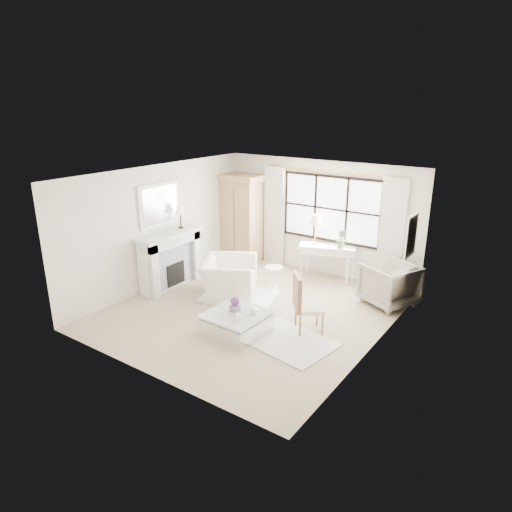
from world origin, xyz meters
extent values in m
plane|color=tan|center=(0.00, 0.00, 0.00)|extent=(5.50, 5.50, 0.00)
plane|color=silver|center=(0.00, 0.00, 2.70)|extent=(5.50, 5.50, 0.00)
plane|color=white|center=(0.00, 2.75, 1.35)|extent=(5.00, 0.00, 5.00)
plane|color=beige|center=(0.00, -2.75, 1.35)|extent=(5.00, 0.00, 5.00)
plane|color=beige|center=(-2.50, 0.00, 1.35)|extent=(0.00, 5.50, 5.50)
plane|color=silver|center=(2.50, 0.00, 1.35)|extent=(0.00, 5.50, 5.50)
cube|color=silver|center=(0.30, 2.73, 1.60)|extent=(2.40, 0.02, 1.50)
cylinder|color=#B6833F|center=(0.30, 2.67, 2.47)|extent=(3.30, 0.04, 0.04)
cube|color=beige|center=(-1.20, 2.65, 1.24)|extent=(0.55, 0.10, 2.47)
cube|color=beige|center=(1.80, 2.65, 1.24)|extent=(0.55, 0.10, 2.47)
cube|color=silver|center=(-2.29, 0.00, 0.59)|extent=(0.34, 1.50, 1.18)
cube|color=#B6B6BD|center=(-2.12, 0.00, 0.53)|extent=(0.03, 1.22, 0.97)
cube|color=black|center=(-2.11, 0.00, 0.32)|extent=(0.06, 0.52, 0.50)
cube|color=silver|center=(-2.25, 0.00, 1.22)|extent=(0.58, 1.66, 0.08)
cube|color=white|center=(-2.47, 0.00, 1.84)|extent=(0.05, 1.15, 0.95)
cube|color=#B3B8BF|center=(-2.44, 0.00, 1.84)|extent=(0.02, 1.00, 0.80)
cube|color=silver|center=(2.47, 1.70, 1.55)|extent=(0.04, 0.62, 0.82)
cube|color=beige|center=(2.45, 1.70, 1.55)|extent=(0.01, 0.52, 0.72)
cylinder|color=black|center=(-2.25, 0.40, 1.27)|extent=(0.12, 0.12, 0.03)
cylinder|color=black|center=(-2.25, 0.40, 1.44)|extent=(0.03, 0.03, 0.30)
cone|color=#FFEDD0|center=(-2.25, 0.40, 1.68)|extent=(0.22, 0.22, 0.18)
cube|color=tan|center=(-2.01, 2.34, 1.05)|extent=(1.02, 0.63, 2.10)
cube|color=tan|center=(-2.01, 2.34, 2.17)|extent=(1.14, 0.74, 0.14)
cube|color=white|center=(0.41, 2.44, 0.68)|extent=(1.31, 0.82, 0.14)
cube|color=white|center=(0.41, 2.44, 0.77)|extent=(1.38, 0.88, 0.06)
cylinder|color=#B2823E|center=(0.07, 2.42, 0.82)|extent=(0.14, 0.14, 0.03)
cylinder|color=#B2823E|center=(0.07, 2.42, 1.06)|extent=(0.02, 0.02, 0.46)
cone|color=beige|center=(0.07, 2.42, 1.38)|extent=(0.28, 0.28, 0.22)
imported|color=#5B734D|center=(0.75, 2.44, 1.02)|extent=(0.25, 0.20, 0.44)
cylinder|color=white|center=(-0.27, 1.19, 0.01)|extent=(0.26, 0.26, 0.03)
cylinder|color=white|center=(-0.27, 1.19, 0.25)|extent=(0.06, 0.06, 0.44)
cylinder|color=white|center=(-0.27, 1.19, 0.49)|extent=(0.40, 0.40, 0.03)
cube|color=white|center=(-0.63, 0.42, 0.01)|extent=(1.77, 1.47, 0.03)
cube|color=silver|center=(1.25, -0.68, 0.01)|extent=(1.64, 1.33, 0.03)
imported|color=white|center=(-0.85, 0.34, 0.40)|extent=(1.54, 1.60, 0.80)
imported|color=gray|center=(2.10, 1.85, 0.44)|extent=(1.27, 1.26, 0.87)
cube|color=silver|center=(1.34, -0.13, 0.46)|extent=(0.66, 0.66, 0.07)
cube|color=olive|center=(1.16, -0.27, 0.78)|extent=(0.35, 0.40, 0.60)
cube|color=white|center=(0.29, -0.91, 0.16)|extent=(1.03, 1.03, 0.32)
cube|color=silver|center=(0.29, -0.91, 0.36)|extent=(1.03, 1.03, 0.04)
cube|color=slate|center=(0.21, -0.85, 0.44)|extent=(0.15, 0.15, 0.11)
sphere|color=#532968|center=(0.21, -0.85, 0.57)|extent=(0.16, 0.16, 0.16)
cylinder|color=white|center=(0.50, -1.11, 0.44)|extent=(0.08, 0.08, 0.12)
imported|color=silver|center=(0.54, -0.74, 0.46)|extent=(0.19, 0.19, 0.15)
camera|label=1|loc=(4.79, -6.75, 3.97)|focal=32.00mm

